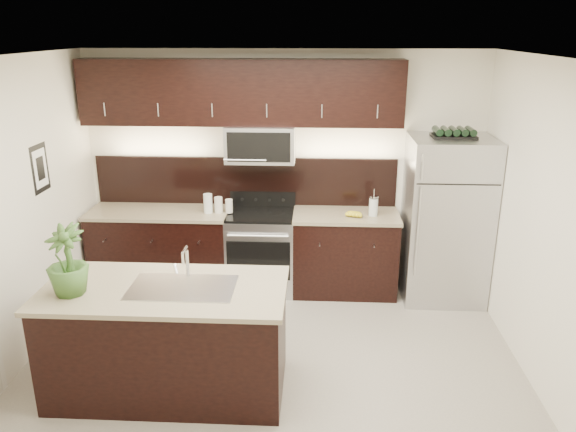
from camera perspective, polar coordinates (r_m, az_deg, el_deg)
The scene contains 12 objects.
ground at distance 5.20m, azimuth -1.72°, elevation -15.52°, with size 4.50×4.50×0.00m, color gray.
room_walls at distance 4.44m, azimuth -3.40°, elevation 2.65°, with size 4.52×4.02×2.71m.
counter_run at distance 6.51m, azimuth -4.54°, elevation -3.51°, with size 3.51×0.65×0.94m.
upper_fixtures at distance 6.22m, azimuth -4.52°, elevation 11.40°, with size 3.49×0.40×1.66m.
island at distance 4.85m, azimuth -12.09°, elevation -12.08°, with size 1.96×0.96×0.94m.
sink_faucet at distance 4.60m, azimuth -10.65°, elevation -6.94°, with size 0.84×0.50×0.28m.
refrigerator at distance 6.40m, azimuth 15.72°, elevation -0.35°, with size 0.88×0.79×1.82m, color #B2B2B7.
wine_rack at distance 6.17m, azimuth 16.50°, elevation 8.10°, with size 0.45×0.28×0.10m.
plant at distance 4.64m, azimuth -21.56°, elevation -4.21°, with size 0.31×0.31×0.56m, color #355A24.
canisters at distance 6.32m, azimuth -7.33°, elevation 1.17°, with size 0.32×0.11×0.22m.
french_press at distance 6.24m, azimuth 8.67°, elevation 1.02°, with size 0.10×0.10×0.30m.
bananas at distance 6.22m, azimuth 6.27°, elevation 0.28°, with size 0.19×0.15×0.06m, color gold.
Camera 1 is at (0.38, -4.28, 2.92)m, focal length 35.00 mm.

